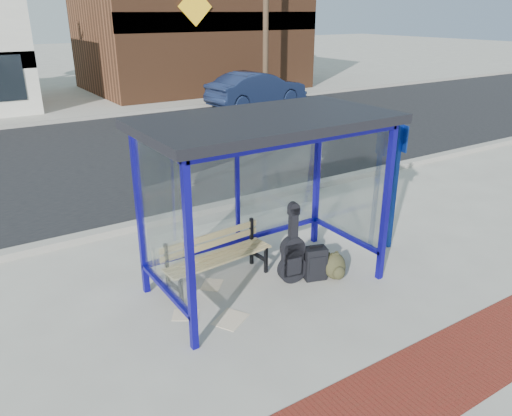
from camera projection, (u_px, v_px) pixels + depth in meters
ground at (266, 284)px, 7.15m from camera, size 120.00×120.00×0.00m
brick_paver_strip at (407, 392)px, 5.12m from camera, size 60.00×1.00×0.01m
curb_near at (180, 215)px, 9.39m from camera, size 60.00×0.25×0.12m
street_asphalt at (99, 157)px, 13.39m from camera, size 60.00×10.00×0.00m
curb_far at (56, 121)px, 17.35m from camera, size 60.00×0.25×0.12m
far_sidewalk at (44, 114)px, 18.85m from camera, size 60.00×4.00×0.01m
bus_shelter at (264, 142)px, 6.44m from camera, size 3.30×1.80×2.42m
storefront_brown at (191, 20)px, 24.44m from camera, size 10.00×7.08×6.40m
bench at (216, 254)px, 7.07m from camera, size 1.65×0.53×0.77m
guitar_bag at (292, 255)px, 7.07m from camera, size 0.44×0.19×1.15m
suitcase at (315, 263)px, 7.20m from camera, size 0.36×0.28×0.54m
backpack at (335, 267)px, 7.24m from camera, size 0.38×0.35×0.40m
sign_post at (396, 175)px, 7.84m from camera, size 0.12×0.27×2.21m
newspaper_a at (186, 315)px, 6.42m from camera, size 0.42×0.40×0.01m
newspaper_b at (230, 319)px, 6.33m from camera, size 0.53×0.50×0.01m
newspaper_c at (212, 285)px, 7.13m from camera, size 0.42×0.43×0.01m
parked_car at (257, 89)px, 20.12m from camera, size 4.35×1.90×1.39m
fire_hydrant at (281, 87)px, 22.94m from camera, size 0.32×0.21×0.70m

